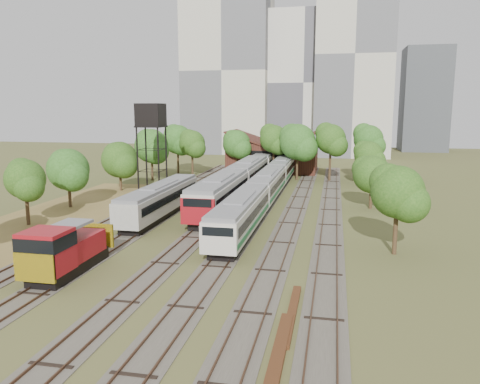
% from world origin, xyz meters
% --- Properties ---
extents(ground, '(240.00, 240.00, 0.00)m').
position_xyz_m(ground, '(0.00, 0.00, 0.00)').
color(ground, '#475123').
rests_on(ground, ground).
extents(dry_grass_patch, '(14.00, 60.00, 0.04)m').
position_xyz_m(dry_grass_patch, '(-18.00, 8.00, 0.02)').
color(dry_grass_patch, brown).
rests_on(dry_grass_patch, ground).
extents(tracks, '(24.60, 80.00, 0.19)m').
position_xyz_m(tracks, '(-0.67, 25.00, 0.04)').
color(tracks, '#4C473D').
rests_on(tracks, ground).
extents(railcar_red_set, '(3.29, 34.58, 4.07)m').
position_xyz_m(railcar_red_set, '(-2.00, 29.06, 2.15)').
color(railcar_red_set, black).
rests_on(railcar_red_set, ground).
extents(railcar_green_set, '(2.86, 52.08, 3.54)m').
position_xyz_m(railcar_green_set, '(2.00, 29.67, 1.87)').
color(railcar_green_set, black).
rests_on(railcar_green_set, ground).
extents(railcar_rear, '(3.09, 16.08, 3.83)m').
position_xyz_m(railcar_rear, '(-2.00, 56.31, 2.02)').
color(railcar_rear, black).
rests_on(railcar_rear, ground).
extents(shunter_locomotive, '(2.85, 8.10, 3.73)m').
position_xyz_m(shunter_locomotive, '(-8.00, -0.73, 1.80)').
color(shunter_locomotive, black).
rests_on(shunter_locomotive, ground).
extents(old_grey_coach, '(2.80, 18.00, 3.46)m').
position_xyz_m(old_grey_coach, '(-8.00, 18.06, 1.89)').
color(old_grey_coach, black).
rests_on(old_grey_coach, ground).
extents(water_tower, '(3.55, 3.55, 12.27)m').
position_xyz_m(water_tower, '(-14.81, 32.80, 10.35)').
color(water_tower, black).
rests_on(water_tower, ground).
extents(rail_pile_near, '(0.63, 9.38, 0.31)m').
position_xyz_m(rail_pile_near, '(8.00, -9.01, 0.16)').
color(rail_pile_near, '#542F18').
rests_on(rail_pile_near, ground).
extents(rail_pile_far, '(0.49, 7.84, 0.25)m').
position_xyz_m(rail_pile_far, '(8.20, -3.86, 0.13)').
color(rail_pile_far, '#542F18').
rests_on(rail_pile_far, ground).
extents(maintenance_shed, '(16.45, 11.55, 7.58)m').
position_xyz_m(maintenance_shed, '(-1.00, 57.98, 2.91)').
color(maintenance_shed, '#371914').
rests_on(maintenance_shed, ground).
extents(tree_band_left, '(6.60, 54.28, 8.52)m').
position_xyz_m(tree_band_left, '(-19.52, 20.85, 5.16)').
color(tree_band_left, '#382616').
rests_on(tree_band_left, ground).
extents(tree_band_far, '(37.77, 9.97, 9.18)m').
position_xyz_m(tree_band_far, '(-1.21, 49.51, 6.20)').
color(tree_band_far, '#382616').
rests_on(tree_band_far, ground).
extents(tree_band_right, '(5.03, 38.72, 7.17)m').
position_xyz_m(tree_band_right, '(15.00, 27.04, 4.55)').
color(tree_band_right, '#382616').
rests_on(tree_band_right, ground).
extents(tower_left, '(22.00, 16.00, 42.00)m').
position_xyz_m(tower_left, '(-18.00, 95.00, 21.00)').
color(tower_left, '#BBB6A4').
rests_on(tower_left, ground).
extents(tower_centre, '(20.00, 18.00, 36.00)m').
position_xyz_m(tower_centre, '(2.00, 100.00, 18.00)').
color(tower_centre, beige).
rests_on(tower_centre, ground).
extents(tower_right, '(18.00, 16.00, 48.00)m').
position_xyz_m(tower_right, '(14.00, 92.00, 24.00)').
color(tower_right, '#BBB6A4').
rests_on(tower_right, ground).
extents(tower_far_right, '(12.00, 12.00, 28.00)m').
position_xyz_m(tower_far_right, '(34.00, 110.00, 14.00)').
color(tower_far_right, '#424549').
rests_on(tower_far_right, ground).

